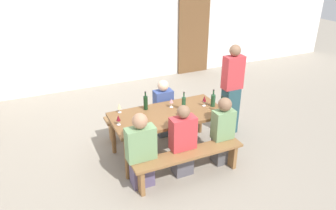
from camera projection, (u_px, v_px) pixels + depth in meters
ground_plane at (168, 152)px, 5.50m from camera, size 24.00×24.00×0.00m
back_wall at (107, 20)px, 7.73m from camera, size 14.00×0.20×3.20m
wooden_door at (194, 35)px, 8.71m from camera, size 0.90×0.06×2.10m
tasting_table at (168, 118)px, 5.21m from camera, size 1.83×0.87×0.75m
bench_near at (189, 158)px, 4.75m from camera, size 1.73×0.30×0.45m
bench_far at (152, 116)px, 5.96m from camera, size 1.73×0.30×0.45m
wine_bottle_0 at (213, 100)px, 5.37m from camera, size 0.08×0.08×0.30m
wine_bottle_1 at (221, 107)px, 5.14m from camera, size 0.07×0.07×0.30m
wine_bottle_2 at (184, 103)px, 5.23m from camera, size 0.07×0.07×0.33m
wine_bottle_3 at (146, 103)px, 5.26m from camera, size 0.07×0.07×0.32m
wine_glass_0 at (118, 118)px, 4.79m from camera, size 0.07×0.07×0.16m
wine_glass_1 at (182, 109)px, 5.03m from camera, size 0.07×0.07×0.18m
wine_glass_2 at (171, 101)px, 5.33m from camera, size 0.07×0.07×0.16m
wine_glass_3 at (119, 106)px, 5.16m from camera, size 0.07×0.07×0.16m
wine_glass_4 at (204, 99)px, 5.37m from camera, size 0.06×0.06×0.18m
seated_guest_near_0 at (141, 152)px, 4.53m from camera, size 0.42×0.24×1.16m
seated_guest_near_1 at (183, 142)px, 4.78m from camera, size 0.38×0.24×1.15m
seated_guest_near_2 at (222, 132)px, 5.03m from camera, size 0.33×0.24×1.14m
seated_guest_far_0 at (163, 109)px, 5.82m from camera, size 0.33×0.24×1.08m
standing_host at (231, 91)px, 5.80m from camera, size 0.35×0.24×1.68m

